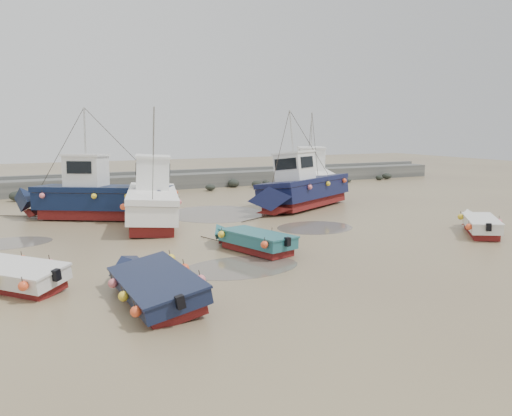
# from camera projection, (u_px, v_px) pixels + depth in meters

# --- Properties ---
(ground) EXTENTS (120.00, 120.00, 0.00)m
(ground) POSITION_uv_depth(u_px,v_px,m) (252.00, 247.00, 21.65)
(ground) COLOR #92815B
(ground) RESTS_ON ground
(seawall) EXTENTS (60.00, 4.92, 1.50)m
(seawall) POSITION_uv_depth(u_px,v_px,m) (140.00, 183.00, 41.17)
(seawall) COLOR #61615D
(seawall) RESTS_ON ground
(puddle_a) EXTENTS (4.59, 4.59, 0.01)m
(puddle_a) POSITION_uv_depth(u_px,v_px,m) (241.00, 267.00, 18.56)
(puddle_a) COLOR #5B5247
(puddle_a) RESTS_ON ground
(puddle_b) EXTENTS (4.07, 4.07, 0.01)m
(puddle_b) POSITION_uv_depth(u_px,v_px,m) (315.00, 228.00, 25.88)
(puddle_b) COLOR #5B5247
(puddle_b) RESTS_ON ground
(puddle_c) EXTENTS (3.92, 3.92, 0.01)m
(puddle_c) POSITION_uv_depth(u_px,v_px,m) (6.00, 243.00, 22.34)
(puddle_c) COLOR #5B5247
(puddle_c) RESTS_ON ground
(puddle_d) EXTENTS (5.96, 5.96, 0.01)m
(puddle_d) POSITION_uv_depth(u_px,v_px,m) (216.00, 214.00, 30.04)
(puddle_d) COLOR #5B5247
(puddle_d) RESTS_ON ground
(dinghy_0) EXTENTS (4.67, 5.15, 1.43)m
(dinghy_0) POSITION_uv_depth(u_px,v_px,m) (3.00, 271.00, 16.19)
(dinghy_0) COLOR maroon
(dinghy_0) RESTS_ON ground
(dinghy_1) EXTENTS (2.49, 6.71, 1.43)m
(dinghy_1) POSITION_uv_depth(u_px,v_px,m) (156.00, 281.00, 15.15)
(dinghy_1) COLOR maroon
(dinghy_1) RESTS_ON ground
(dinghy_2) EXTENTS (2.71, 5.48, 1.43)m
(dinghy_2) POSITION_uv_depth(u_px,v_px,m) (251.00, 238.00, 21.02)
(dinghy_2) COLOR maroon
(dinghy_2) RESTS_ON ground
(dinghy_3) EXTENTS (4.13, 4.74, 1.43)m
(dinghy_3) POSITION_uv_depth(u_px,v_px,m) (481.00, 222.00, 24.42)
(dinghy_3) COLOR maroon
(dinghy_3) RESTS_ON ground
(cabin_boat_0) EXTENTS (9.84, 6.64, 6.22)m
(cabin_boat_0) POSITION_uv_depth(u_px,v_px,m) (93.00, 195.00, 28.32)
(cabin_boat_0) COLOR maroon
(cabin_boat_0) RESTS_ON ground
(cabin_boat_1) EXTENTS (4.46, 10.39, 6.22)m
(cabin_boat_1) POSITION_uv_depth(u_px,v_px,m) (151.00, 199.00, 26.93)
(cabin_boat_1) COLOR maroon
(cabin_boat_1) RESTS_ON ground
(cabin_boat_2) EXTENTS (9.95, 6.41, 6.22)m
(cabin_boat_2) POSITION_uv_depth(u_px,v_px,m) (301.00, 188.00, 31.84)
(cabin_boat_2) COLOR maroon
(cabin_boat_2) RESTS_ON ground
(cabin_boat_3) EXTENTS (5.69, 9.34, 6.22)m
(cabin_boat_3) POSITION_uv_depth(u_px,v_px,m) (311.00, 177.00, 38.40)
(cabin_boat_3) COLOR maroon
(cabin_boat_3) RESTS_ON ground
(person) EXTENTS (0.77, 0.59, 1.88)m
(person) POSITION_uv_depth(u_px,v_px,m) (159.00, 225.00, 26.53)
(person) COLOR #191B35
(person) RESTS_ON ground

